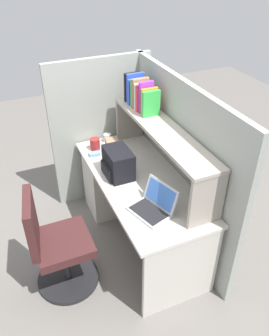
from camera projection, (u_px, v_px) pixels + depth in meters
ground_plane at (139, 238)px, 3.43m from camera, size 8.00×8.00×0.00m
desk at (124, 183)px, 3.49m from camera, size 1.60×0.70×0.73m
cubicle_partition_rear at (179, 164)px, 3.11m from camera, size 1.84×0.05×1.55m
cubicle_partition_left at (102, 132)px, 3.62m from camera, size 0.05×1.06×1.55m
overhead_hutch at (162, 138)px, 2.88m from camera, size 1.44×0.28×0.45m
reference_books_on_shelf at (141, 94)px, 3.08m from camera, size 0.40×0.18×0.28m
laptop at (154, 206)px, 2.64m from camera, size 0.38×0.35×0.22m
backpack at (118, 163)px, 2.99m from camera, size 0.30×0.23×0.25m
computer_mouse at (94, 154)px, 3.31m from camera, size 0.07×0.11×0.03m
paper_cup at (107, 138)px, 3.51m from camera, size 0.08×0.08×0.08m
tissue_box at (113, 147)px, 3.36m from camera, size 0.24×0.15×0.10m
snack_canister at (95, 144)px, 3.38m from camera, size 0.10×0.10×0.12m
office_chair at (57, 249)px, 2.78m from camera, size 0.52×0.52×0.93m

